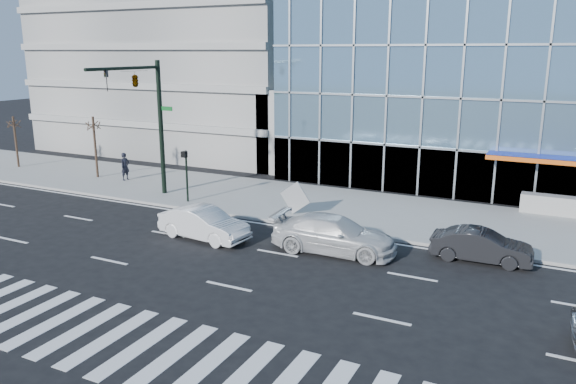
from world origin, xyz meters
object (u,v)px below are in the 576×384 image
object	(u,v)px
traffic_signal	(143,96)
tilted_panel	(295,198)
street_tree_far	(14,123)
street_tree_near	(93,125)
dark_sedan	(481,246)
pedestrian	(125,166)
ped_signal_post	(186,168)
white_suv	(334,234)
white_sedan	(204,224)

from	to	relation	value
traffic_signal	tilted_panel	bearing A→B (deg)	5.17
traffic_signal	street_tree_far	xyz separation A→B (m)	(-15.00, 2.93, -2.72)
street_tree_far	tilted_panel	distance (m)	24.46
traffic_signal	street_tree_near	bearing A→B (deg)	157.29
street_tree_near	dark_sedan	xyz separation A→B (m)	(26.14, -4.50, -3.10)
traffic_signal	tilted_panel	size ratio (longest dim) A/B	6.15
pedestrian	tilted_panel	distance (m)	14.06
ped_signal_post	street_tree_far	xyz separation A→B (m)	(-17.50, 2.56, 1.30)
traffic_signal	ped_signal_post	bearing A→B (deg)	8.52
white_suv	ped_signal_post	bearing A→B (deg)	67.49
traffic_signal	street_tree_near	distance (m)	7.96
ped_signal_post	tilted_panel	xyz separation A→B (m)	(6.75, 0.46, -1.08)
tilted_panel	white_sedan	bearing A→B (deg)	-110.50
ped_signal_post	pedestrian	bearing A→B (deg)	158.90
traffic_signal	tilted_panel	distance (m)	10.60
ped_signal_post	white_sedan	world-z (taller)	ped_signal_post
white_sedan	pedestrian	world-z (taller)	pedestrian
white_suv	pedestrian	bearing A→B (deg)	66.62
ped_signal_post	street_tree_near	xyz separation A→B (m)	(-9.50, 2.56, 1.64)
street_tree_near	dark_sedan	world-z (taller)	street_tree_near
white_suv	pedestrian	world-z (taller)	pedestrian
street_tree_far	ped_signal_post	bearing A→B (deg)	-8.31
street_tree_far	white_sedan	size ratio (longest dim) A/B	0.85
ped_signal_post	dark_sedan	xyz separation A→B (m)	(16.64, -1.94, -1.46)
pedestrian	white_suv	bearing A→B (deg)	-102.99
traffic_signal	street_tree_near	world-z (taller)	traffic_signal
street_tree_near	tilted_panel	bearing A→B (deg)	-7.34
traffic_signal	white_sedan	bearing A→B (deg)	-32.04
white_sedan	dark_sedan	distance (m)	12.49
white_suv	street_tree_near	bearing A→B (deg)	69.31
dark_sedan	tilted_panel	size ratio (longest dim) A/B	3.19
white_sedan	pedestrian	distance (m)	13.80
ped_signal_post	traffic_signal	bearing A→B (deg)	-171.48
street_tree_far	white_sedan	bearing A→B (deg)	-18.36
dark_sedan	pedestrian	distance (m)	24.22
white_suv	white_sedan	size ratio (longest dim) A/B	1.22
traffic_signal	white_suv	bearing A→B (deg)	-14.02
street_tree_near	street_tree_far	size ratio (longest dim) A/B	1.09
white_suv	tilted_panel	xyz separation A→B (m)	(-3.89, 4.12, 0.25)
traffic_signal	dark_sedan	world-z (taller)	traffic_signal
ped_signal_post	tilted_panel	distance (m)	6.85
tilted_panel	traffic_signal	bearing A→B (deg)	-171.61
traffic_signal	pedestrian	size ratio (longest dim) A/B	4.28
traffic_signal	white_sedan	world-z (taller)	traffic_signal
traffic_signal	tilted_panel	world-z (taller)	traffic_signal
traffic_signal	dark_sedan	size ratio (longest dim) A/B	1.93
street_tree_near	white_sedan	bearing A→B (deg)	-27.56
white_suv	dark_sedan	xyz separation A→B (m)	(6.00, 1.71, -0.12)
white_sedan	pedestrian	xyz separation A→B (m)	(-11.59, 7.48, 0.33)
white_sedan	dark_sedan	bearing A→B (deg)	-70.60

